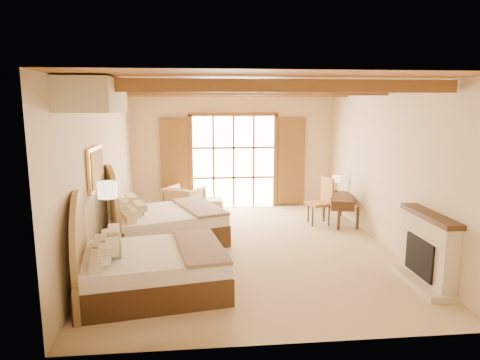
{
  "coord_description": "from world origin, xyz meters",
  "views": [
    {
      "loc": [
        -0.99,
        -8.11,
        2.84
      ],
      "look_at": [
        -0.15,
        0.2,
        1.34
      ],
      "focal_mm": 32.0,
      "sensor_mm": 36.0,
      "label": 1
    }
  ],
  "objects": [
    {
      "name": "floor",
      "position": [
        0.0,
        0.0,
        0.0
      ],
      "size": [
        7.0,
        7.0,
        0.0
      ],
      "primitive_type": "plane",
      "color": "tan",
      "rests_on": "ground"
    },
    {
      "name": "wall_back",
      "position": [
        0.0,
        3.5,
        1.6
      ],
      "size": [
        5.5,
        0.0,
        5.5
      ],
      "primitive_type": "plane",
      "rotation": [
        1.57,
        0.0,
        0.0
      ],
      "color": "beige",
      "rests_on": "ground"
    },
    {
      "name": "wall_left",
      "position": [
        -2.75,
        0.0,
        1.6
      ],
      "size": [
        0.0,
        7.0,
        7.0
      ],
      "primitive_type": "plane",
      "rotation": [
        1.57,
        0.0,
        1.57
      ],
      "color": "beige",
      "rests_on": "ground"
    },
    {
      "name": "wall_right",
      "position": [
        2.75,
        0.0,
        1.6
      ],
      "size": [
        0.0,
        7.0,
        7.0
      ],
      "primitive_type": "plane",
      "rotation": [
        1.57,
        0.0,
        -1.57
      ],
      "color": "beige",
      "rests_on": "ground"
    },
    {
      "name": "ceiling",
      "position": [
        0.0,
        0.0,
        3.2
      ],
      "size": [
        7.0,
        7.0,
        0.0
      ],
      "primitive_type": "plane",
      "rotation": [
        3.14,
        0.0,
        0.0
      ],
      "color": "#AC6631",
      "rests_on": "ground"
    },
    {
      "name": "ceiling_beams",
      "position": [
        0.0,
        0.0,
        3.08
      ],
      "size": [
        5.39,
        4.6,
        0.18
      ],
      "primitive_type": null,
      "color": "brown",
      "rests_on": "ceiling"
    },
    {
      "name": "french_doors",
      "position": [
        0.0,
        3.44,
        1.25
      ],
      "size": [
        3.95,
        0.08,
        2.6
      ],
      "color": "white",
      "rests_on": "ground"
    },
    {
      "name": "fireplace",
      "position": [
        2.6,
        -2.0,
        0.51
      ],
      "size": [
        0.46,
        1.4,
        1.16
      ],
      "color": "beige",
      "rests_on": "ground"
    },
    {
      "name": "painting",
      "position": [
        -2.7,
        -0.75,
        1.75
      ],
      "size": [
        0.06,
        0.95,
        0.75
      ],
      "color": "#E5B654",
      "rests_on": "wall_left"
    },
    {
      "name": "canopy_valance",
      "position": [
        -2.4,
        -2.0,
        2.95
      ],
      "size": [
        0.7,
        1.4,
        0.45
      ],
      "primitive_type": "cube",
      "color": "beige",
      "rests_on": "ceiling"
    },
    {
      "name": "bed_near",
      "position": [
        -1.85,
        -1.88,
        0.43
      ],
      "size": [
        2.41,
        1.96,
        1.42
      ],
      "rotation": [
        0.0,
        0.0,
        0.16
      ],
      "color": "#46321A",
      "rests_on": "floor"
    },
    {
      "name": "bed_far",
      "position": [
        -1.85,
        0.47,
        0.45
      ],
      "size": [
        2.79,
        2.36,
        1.48
      ],
      "rotation": [
        0.0,
        0.0,
        0.35
      ],
      "color": "#46321A",
      "rests_on": "floor"
    },
    {
      "name": "nightstand",
      "position": [
        -2.48,
        -0.41,
        0.29
      ],
      "size": [
        0.6,
        0.6,
        0.57
      ],
      "primitive_type": "cube",
      "rotation": [
        0.0,
        0.0,
        -0.33
      ],
      "color": "#46321A",
      "rests_on": "floor"
    },
    {
      "name": "floor_lamp",
      "position": [
        -2.5,
        -0.9,
        1.32
      ],
      "size": [
        0.33,
        0.33,
        1.55
      ],
      "color": "#3E321F",
      "rests_on": "floor"
    },
    {
      "name": "armchair",
      "position": [
        -1.34,
        2.54,
        0.39
      ],
      "size": [
        1.15,
        1.16,
        0.79
      ],
      "primitive_type": "imported",
      "rotation": [
        0.0,
        0.0,
        -3.65
      ],
      "color": "tan",
      "rests_on": "floor"
    },
    {
      "name": "ottoman",
      "position": [
        -0.68,
        2.6,
        0.21
      ],
      "size": [
        0.63,
        0.63,
        0.42
      ],
      "primitive_type": "cube",
      "rotation": [
        0.0,
        0.0,
        0.09
      ],
      "color": "#A3854A",
      "rests_on": "floor"
    },
    {
      "name": "desk",
      "position": [
        2.4,
        1.56,
        0.36
      ],
      "size": [
        0.8,
        1.32,
        0.67
      ],
      "rotation": [
        0.0,
        0.0,
        -0.23
      ],
      "color": "#46321A",
      "rests_on": "floor"
    },
    {
      "name": "desk_chair",
      "position": [
        1.89,
        1.53,
        0.35
      ],
      "size": [
        0.61,
        0.61,
        1.12
      ],
      "rotation": [
        0.0,
        0.0,
        0.27
      ],
      "color": "#B87538",
      "rests_on": "floor"
    },
    {
      "name": "desk_lamp",
      "position": [
        2.47,
        2.12,
        0.96
      ],
      "size": [
        0.2,
        0.2,
        0.39
      ],
      "color": "#3E321F",
      "rests_on": "desk"
    }
  ]
}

